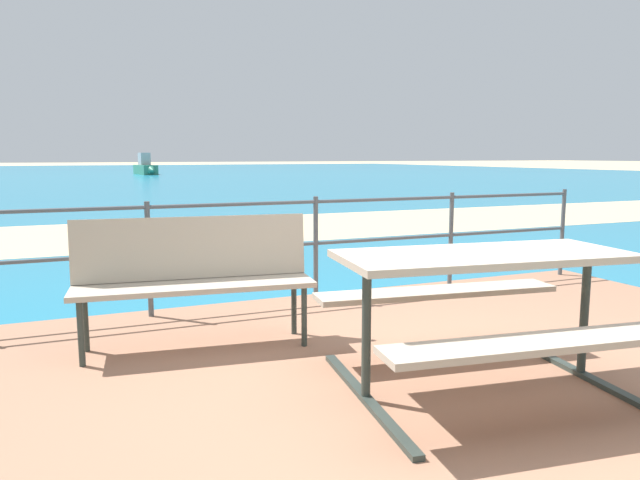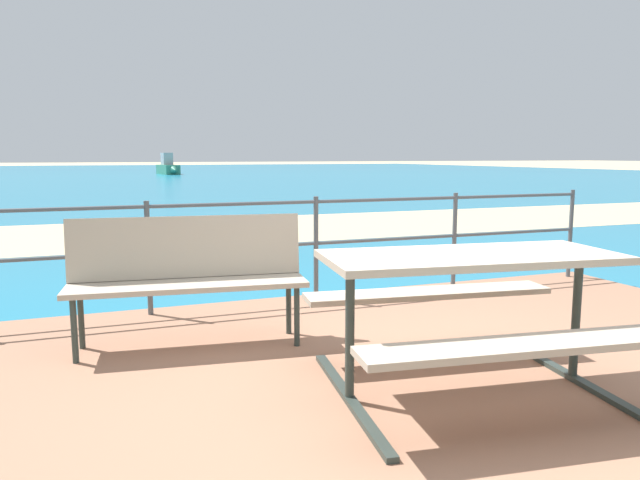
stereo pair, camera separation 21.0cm
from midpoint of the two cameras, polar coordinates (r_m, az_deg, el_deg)
ground_plane at (r=3.54m, az=13.45°, el=-15.05°), size 240.00×240.00×0.00m
patio_paving at (r=3.53m, az=13.47°, el=-14.60°), size 6.40×5.20×0.06m
sea_water at (r=42.67m, az=-20.51°, el=5.75°), size 90.00×90.00×0.01m
beach_strip at (r=11.13m, az=-12.69°, el=0.82°), size 54.00×4.13×0.01m
picnic_table at (r=3.44m, az=13.59°, el=-4.50°), size 1.78×1.56×0.79m
park_bench at (r=4.22m, az=-13.35°, el=-2.79°), size 1.64×0.60×0.89m
railing_fence at (r=5.42m, az=-1.52°, el=0.59°), size 5.94×0.04×0.95m
boat_mid at (r=44.78m, az=-16.45°, el=6.65°), size 1.38×3.78×1.54m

